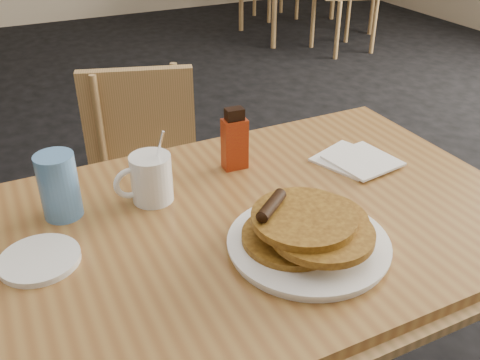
% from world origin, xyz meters
% --- Properties ---
extents(main_table, '(1.18, 0.80, 0.75)m').
position_xyz_m(main_table, '(0.05, -0.05, 0.71)').
color(main_table, olive).
rests_on(main_table, floor).
extents(chair_main_far, '(0.47, 0.47, 0.82)m').
position_xyz_m(chair_main_far, '(0.02, 0.68, 0.49)').
color(chair_main_far, tan).
rests_on(chair_main_far, floor).
extents(pancake_plate, '(0.31, 0.31, 0.10)m').
position_xyz_m(pancake_plate, '(0.08, -0.19, 0.78)').
color(pancake_plate, white).
rests_on(pancake_plate, main_table).
extents(coffee_mug, '(0.13, 0.09, 0.17)m').
position_xyz_m(coffee_mug, '(-0.13, 0.11, 0.81)').
color(coffee_mug, white).
rests_on(coffee_mug, main_table).
extents(syrup_bottle, '(0.06, 0.04, 0.15)m').
position_xyz_m(syrup_bottle, '(0.09, 0.16, 0.82)').
color(syrup_bottle, maroon).
rests_on(syrup_bottle, main_table).
extents(napkin_stack, '(0.20, 0.21, 0.01)m').
position_xyz_m(napkin_stack, '(0.37, 0.06, 0.76)').
color(napkin_stack, white).
rests_on(napkin_stack, main_table).
extents(blue_tumbler, '(0.10, 0.10, 0.14)m').
position_xyz_m(blue_tumbler, '(-0.32, 0.13, 0.82)').
color(blue_tumbler, '#568CCB').
rests_on(blue_tumbler, main_table).
extents(side_saucer, '(0.17, 0.17, 0.01)m').
position_xyz_m(side_saucer, '(-0.38, -0.01, 0.76)').
color(side_saucer, white).
rests_on(side_saucer, main_table).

